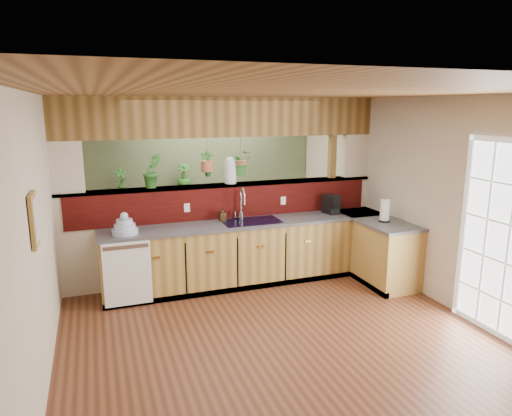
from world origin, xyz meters
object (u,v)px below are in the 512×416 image
object	(u,v)px
faucet	(242,202)
soap_dispenser	(222,214)
dish_stack	(125,227)
shelving_console	(159,218)
paper_towel	(385,211)
glass_jar	(230,170)
coffee_maker	(331,205)

from	to	relation	value
faucet	soap_dispenser	world-z (taller)	faucet
soap_dispenser	faucet	bearing A→B (deg)	0.36
dish_stack	shelving_console	size ratio (longest dim) A/B	0.21
paper_towel	shelving_console	bearing A→B (deg)	133.16
soap_dispenser	shelving_console	distance (m)	2.26
soap_dispenser	shelving_console	xyz separation A→B (m)	(-0.61, 2.12, -0.50)
soap_dispenser	glass_jar	world-z (taller)	glass_jar
soap_dispenser	paper_towel	bearing A→B (deg)	-20.49
dish_stack	coffee_maker	bearing A→B (deg)	2.57
faucet	soap_dispenser	size ratio (longest dim) A/B	2.41
faucet	paper_towel	bearing A→B (deg)	-23.41
paper_towel	dish_stack	bearing A→B (deg)	170.94
paper_towel	shelving_console	world-z (taller)	paper_towel
soap_dispenser	shelving_console	size ratio (longest dim) A/B	0.12
coffee_maker	glass_jar	xyz separation A→B (m)	(-1.47, 0.33, 0.55)
soap_dispenser	coffee_maker	world-z (taller)	coffee_maker
paper_towel	glass_jar	bearing A→B (deg)	152.30
soap_dispenser	coffee_maker	distance (m)	1.67
faucet	coffee_maker	world-z (taller)	faucet
faucet	coffee_maker	size ratio (longest dim) A/B	1.61
coffee_maker	paper_towel	world-z (taller)	paper_towel
dish_stack	faucet	bearing A→B (deg)	8.56
coffee_maker	dish_stack	bearing A→B (deg)	166.36
glass_jar	shelving_console	size ratio (longest dim) A/B	0.24
faucet	dish_stack	world-z (taller)	faucet
coffee_maker	paper_towel	size ratio (longest dim) A/B	0.86
dish_stack	soap_dispenser	world-z (taller)	dish_stack
soap_dispenser	coffee_maker	size ratio (longest dim) A/B	0.67
dish_stack	shelving_console	distance (m)	2.52
glass_jar	shelving_console	world-z (taller)	glass_jar
coffee_maker	glass_jar	distance (m)	1.61
faucet	soap_dispenser	xyz separation A→B (m)	(-0.29, -0.00, -0.15)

